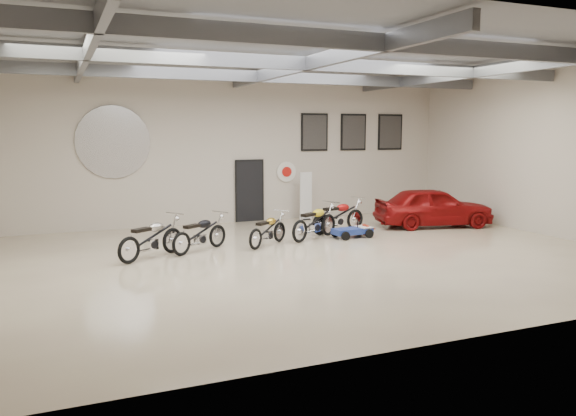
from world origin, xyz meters
name	(u,v)px	position (x,y,z in m)	size (l,w,h in m)	color
floor	(306,257)	(0.00, 0.00, 0.00)	(16.00, 12.00, 0.01)	beige
ceiling	(307,53)	(0.00, 0.00, 5.00)	(16.00, 12.00, 0.01)	slate
back_wall	(235,150)	(0.00, 6.00, 2.50)	(16.00, 0.02, 5.00)	beige
right_wall	(550,153)	(8.00, 0.00, 2.50)	(0.02, 12.00, 5.00)	beige
ceiling_beams	(307,64)	(0.00, 0.00, 4.75)	(15.80, 11.80, 0.32)	slate
door	(249,191)	(0.50, 5.95, 1.05)	(0.92, 0.08, 2.10)	black
logo_plaque	(113,142)	(-4.00, 5.95, 2.80)	(2.30, 0.06, 1.16)	silver
poster_left	(314,132)	(3.00, 5.96, 3.10)	(1.05, 0.08, 1.35)	black
poster_mid	(353,132)	(4.60, 5.96, 3.10)	(1.05, 0.08, 1.35)	black
poster_right	(390,132)	(6.20, 5.96, 3.10)	(1.05, 0.08, 1.35)	black
oil_sign	(286,172)	(1.90, 5.95, 1.70)	(0.72, 0.10, 0.72)	white
banner_stand	(306,195)	(2.46, 5.50, 0.88)	(0.48, 0.19, 1.76)	white
motorcycle_silver	(151,237)	(-3.61, 1.39, 0.53)	(2.05, 0.63, 1.06)	silver
motorcycle_black	(200,233)	(-2.29, 1.72, 0.50)	(1.91, 0.59, 0.99)	silver
motorcycle_gold	(268,229)	(-0.38, 1.74, 0.46)	(1.77, 0.55, 0.92)	silver
motorcycle_yellow	(315,221)	(1.21, 2.10, 0.53)	(2.03, 0.63, 1.05)	silver
motorcycle_red	(338,215)	(2.35, 2.79, 0.54)	(2.07, 0.64, 1.07)	silver
go_kart	(356,228)	(2.47, 1.88, 0.27)	(1.48, 0.66, 0.54)	navy
vintage_car	(433,207)	(5.78, 2.58, 0.66)	(3.84, 1.55, 1.31)	maroon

